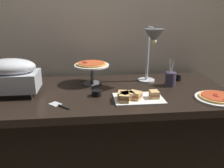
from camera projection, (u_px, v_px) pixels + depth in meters
name	position (u px, v px, depth m)	size (l,w,h in m)	color
back_wall	(97.00, 25.00, 2.04)	(4.40, 0.04, 2.40)	#B7A893
buffet_table	(102.00, 135.00, 1.82)	(1.90, 0.84, 0.76)	black
chafing_dish	(11.00, 75.00, 1.57)	(0.36, 0.22, 0.26)	#B7BABF
heat_lamp	(153.00, 42.00, 1.71)	(0.15, 0.30, 0.45)	#B7BABF
pizza_plate_front	(217.00, 98.00, 1.54)	(0.29, 0.29, 0.03)	white
pizza_plate_center	(92.00, 67.00, 1.82)	(0.28, 0.28, 0.18)	#595B60
sandwich_platter	(134.00, 97.00, 1.52)	(0.33, 0.22, 0.06)	white
sauce_cup_near	(177.00, 78.00, 1.95)	(0.07, 0.07, 0.04)	black
sauce_cup_far	(97.00, 93.00, 1.60)	(0.07, 0.07, 0.04)	black
utensil_holder	(170.00, 79.00, 1.80)	(0.08, 0.08, 0.21)	#383347
serving_spatula	(59.00, 105.00, 1.44)	(0.15, 0.14, 0.01)	#B7BABF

